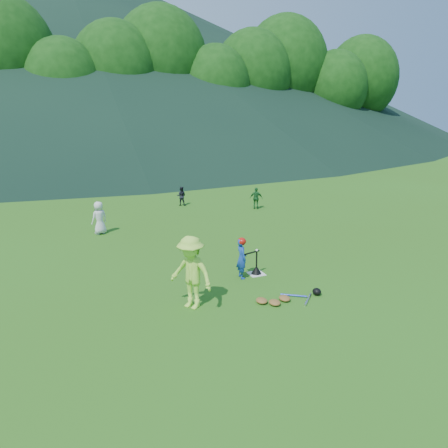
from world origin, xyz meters
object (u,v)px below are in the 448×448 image
Objects in this scene: adult_coach at (191,273)px; fielder_b at (181,196)px; batting_tee at (256,270)px; home_plate at (256,274)px; fielder_c at (256,198)px; fielder_a at (99,218)px; batter_child at (242,258)px; equipment_pile at (285,298)px.

adult_coach is 1.93× the size of fielder_b.
home_plate is at bearing 0.00° from batting_tee.
fielder_c is 1.53× the size of batting_tee.
fielder_a reaches higher than fielder_b.
adult_coach reaches higher than fielder_c.
fielder_c is (6.19, 8.93, -0.39)m from adult_coach.
home_plate is at bearing -77.12° from batter_child.
fielder_a is at bearing 31.29° from batter_child.
batter_child is 2.33m from adult_coach.
home_plate is 0.25× the size of adult_coach.
fielder_c reaches higher than batting_tee.
fielder_a is at bearing 44.13° from fielder_c.
fielder_b is at bearing 129.36° from adult_coach.
adult_coach is at bearing 87.99° from fielder_c.
home_plate is 8.47m from fielder_c.
batting_tee is at bearing 84.23° from adult_coach.
batter_child is at bearing 101.52° from equipment_pile.
fielder_b is at bearing -3.00° from batter_child.
fielder_b is 11.62m from equipment_pile.
batter_child is at bearing 110.27° from fielder_b.
equipment_pile reaches higher than home_plate.
home_plate is at bearing 96.36° from fielder_c.
fielder_a reaches higher than batting_tee.
adult_coach is (-1.92, -1.28, 0.32)m from batter_child.
fielder_b is (3.10, 11.03, -0.44)m from adult_coach.
fielder_a reaches higher than fielder_c.
fielder_a is 0.71× the size of equipment_pile.
home_plate is at bearing 113.25° from fielder_b.
batting_tee is (-3.75, -7.57, -0.39)m from fielder_c.
batter_child is 6.93m from fielder_a.
batter_child reaches higher than equipment_pile.
adult_coach is 2.50m from equipment_pile.
equipment_pile is at bearing 90.17° from fielder_a.
batter_child is 0.65× the size of equipment_pile.
home_plate is 7.14m from fielder_a.
fielder_b is 9.70m from batting_tee.
equipment_pile is at bearing 100.37° from fielder_c.
fielder_a is 7.60m from fielder_c.
batting_tee is at bearing 85.66° from equipment_pile.
batter_child is at bearing 93.56° from fielder_c.
batting_tee is 0.38× the size of equipment_pile.
adult_coach is 7.54m from fielder_a.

